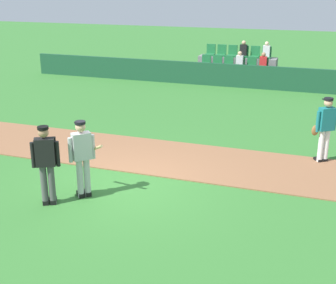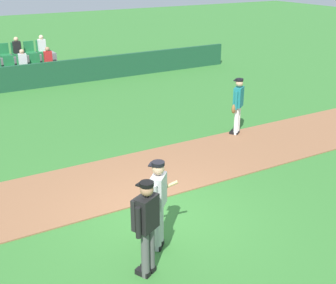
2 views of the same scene
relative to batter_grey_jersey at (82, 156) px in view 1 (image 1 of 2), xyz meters
name	(u,v)px [view 1 (image 1 of 2)]	position (x,y,z in m)	size (l,w,h in m)	color
ground_plane	(123,185)	(0.54, 0.83, -0.97)	(80.00, 80.00, 0.00)	#33702D
infield_dirt_path	(154,156)	(0.54, 2.88, -0.95)	(28.00, 2.62, 0.03)	brown
dugout_fence	(229,75)	(0.54, 12.49, -0.45)	(20.00, 0.16, 1.04)	#19472D
stadium_bleachers	(236,70)	(0.57, 13.94, -0.46)	(3.90, 2.10, 1.90)	slate
batter_grey_jersey	(82,156)	(0.00, 0.00, 0.00)	(0.74, 0.68, 1.76)	#B2B2B2
umpire_home_plate	(46,161)	(-0.54, -0.58, 0.03)	(0.54, 0.44, 1.76)	#4C4C4C
runner_teal_jersey	(325,128)	(4.92, 3.95, -0.01)	(0.61, 0.46, 1.76)	white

